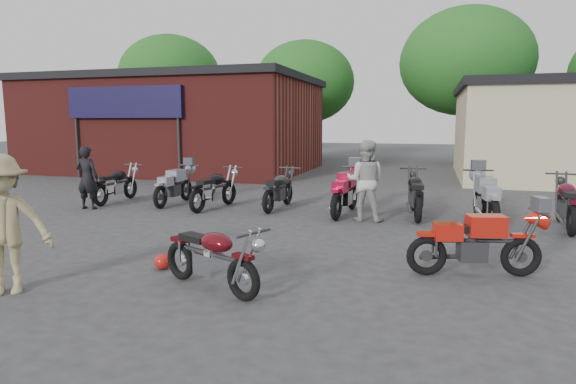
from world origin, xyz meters
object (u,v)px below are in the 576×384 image
(row_bike_3, at_px, (279,187))
(person_light, at_px, (365,181))
(helmet, at_px, (163,262))
(row_bike_2, at_px, (215,187))
(row_bike_7, at_px, (567,200))
(row_bike_1, at_px, (174,184))
(row_bike_0, at_px, (117,182))
(vintage_motorcycle, at_px, (211,253))
(sportbike, at_px, (477,240))
(person_tan, at_px, (3,225))
(row_bike_6, at_px, (486,196))
(row_bike_4, at_px, (345,190))
(row_bike_5, at_px, (416,192))
(person_dark, at_px, (87,178))

(row_bike_3, bearing_deg, person_light, -107.54)
(helmet, distance_m, row_bike_2, 5.28)
(row_bike_7, bearing_deg, row_bike_1, 92.98)
(row_bike_0, bearing_deg, row_bike_1, -86.93)
(vintage_motorcycle, relative_size, row_bike_1, 0.91)
(sportbike, bearing_deg, person_tan, -171.15)
(row_bike_1, bearing_deg, row_bike_0, 93.81)
(sportbike, bearing_deg, row_bike_6, 68.67)
(sportbike, xyz_separation_m, row_bike_7, (2.10, 3.98, 0.06))
(row_bike_1, distance_m, row_bike_6, 7.95)
(helmet, height_order, row_bike_3, row_bike_3)
(helmet, bearing_deg, row_bike_4, 69.74)
(sportbike, height_order, row_bike_0, row_bike_0)
(row_bike_1, bearing_deg, row_bike_5, -90.10)
(row_bike_4, bearing_deg, row_bike_5, -77.98)
(row_bike_2, xyz_separation_m, row_bike_5, (5.07, 0.37, 0.03))
(sportbike, height_order, person_light, person_light)
(row_bike_0, relative_size, row_bike_4, 0.91)
(sportbike, height_order, row_bike_3, row_bike_3)
(vintage_motorcycle, distance_m, row_bike_5, 6.52)
(helmet, bearing_deg, row_bike_7, 36.86)
(row_bike_6, bearing_deg, row_bike_2, 83.71)
(person_tan, height_order, row_bike_4, person_tan)
(sportbike, bearing_deg, row_bike_2, 132.49)
(row_bike_3, height_order, row_bike_5, row_bike_5)
(person_dark, height_order, row_bike_7, person_dark)
(sportbike, bearing_deg, row_bike_1, 135.82)
(row_bike_2, relative_size, row_bike_3, 1.01)
(vintage_motorcycle, bearing_deg, person_dark, 164.89)
(row_bike_1, height_order, row_bike_5, row_bike_5)
(person_light, xyz_separation_m, row_bike_3, (-2.35, 0.88, -0.36))
(sportbike, relative_size, person_dark, 1.15)
(person_tan, height_order, row_bike_5, person_tan)
(helmet, bearing_deg, row_bike_1, 118.09)
(row_bike_1, xyz_separation_m, row_bike_5, (6.42, 0.08, 0.04))
(sportbike, relative_size, row_bike_5, 0.90)
(person_light, height_order, row_bike_1, person_light)
(person_dark, bearing_deg, row_bike_3, -168.01)
(row_bike_1, relative_size, row_bike_7, 0.93)
(row_bike_6, bearing_deg, row_bike_0, 82.87)
(sportbike, bearing_deg, row_bike_4, 108.52)
(person_dark, relative_size, row_bike_0, 0.86)
(person_tan, distance_m, row_bike_3, 7.18)
(sportbike, xyz_separation_m, person_tan, (-6.01, -2.56, 0.38))
(sportbike, distance_m, row_bike_7, 4.49)
(row_bike_4, bearing_deg, person_tan, 158.35)
(row_bike_3, xyz_separation_m, row_bike_6, (4.97, -0.46, 0.06))
(helmet, bearing_deg, row_bike_3, 88.68)
(row_bike_1, distance_m, row_bike_2, 1.38)
(sportbike, height_order, row_bike_5, row_bike_5)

